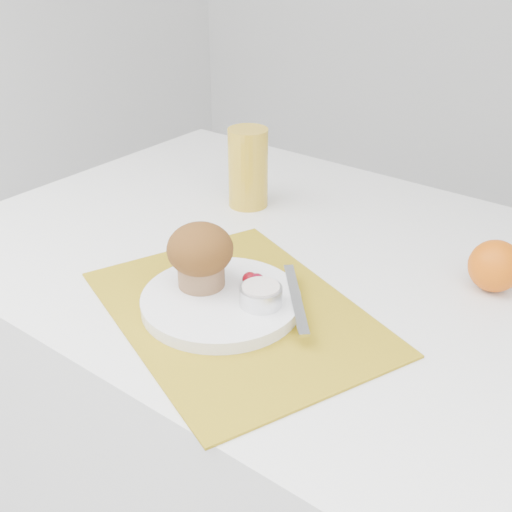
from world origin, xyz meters
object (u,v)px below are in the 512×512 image
Objects in this scene: orange at (495,266)px; plate at (221,301)px; table at (303,434)px; muffin at (200,254)px; juice_glass at (248,168)px.

plate is at bearing -134.40° from orange.
plate is at bearing -96.44° from table.
plate is (-0.02, -0.20, 0.39)m from table.
orange is (0.26, 0.09, 0.41)m from table.
muffin is at bearing -139.01° from orange.
table is at bearing -26.56° from juice_glass.
orange reaches higher than table.
muffin is (-0.06, -0.19, 0.45)m from table.
plate is 2.38× the size of muffin.
muffin reaches higher than table.
plate is 0.07m from muffin.
plate is 0.40m from orange.
table is 12.76× the size of muffin.
muffin reaches higher than plate.
juice_glass is at bearing 116.82° from muffin.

